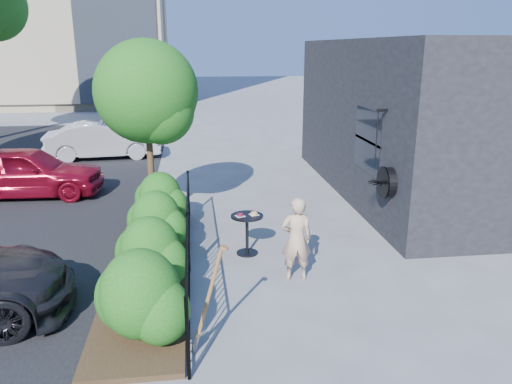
{
  "coord_description": "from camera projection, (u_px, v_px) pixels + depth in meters",
  "views": [
    {
      "loc": [
        -1.36,
        -8.15,
        3.81
      ],
      "look_at": [
        -0.22,
        0.73,
        1.2
      ],
      "focal_mm": 35.0,
      "sensor_mm": 36.0,
      "label": 1
    }
  ],
  "objects": [
    {
      "name": "ground",
      "position": [
        273.0,
        267.0,
        8.99
      ],
      "size": [
        120.0,
        120.0,
        0.0
      ],
      "primitive_type": "plane",
      "color": "gray",
      "rests_on": "ground"
    },
    {
      "name": "shop_building",
      "position": [
        449.0,
        117.0,
        13.39
      ],
      "size": [
        6.22,
        9.0,
        4.0
      ],
      "color": "black",
      "rests_on": "ground"
    },
    {
      "name": "fence",
      "position": [
        188.0,
        242.0,
        8.65
      ],
      "size": [
        0.05,
        6.05,
        1.1
      ],
      "color": "black",
      "rests_on": "ground"
    },
    {
      "name": "planting_bed",
      "position": [
        149.0,
        271.0,
        8.71
      ],
      "size": [
        1.3,
        6.0,
        0.08
      ],
      "primitive_type": "cube",
      "color": "#382616",
      "rests_on": "ground"
    },
    {
      "name": "shrubs",
      "position": [
        153.0,
        234.0,
        8.64
      ],
      "size": [
        1.1,
        5.6,
        1.24
      ],
      "color": "#165F15",
      "rests_on": "ground"
    },
    {
      "name": "patio_tree",
      "position": [
        150.0,
        98.0,
        10.57
      ],
      "size": [
        2.2,
        2.2,
        3.94
      ],
      "color": "#3F2B19",
      "rests_on": "ground"
    },
    {
      "name": "cafe_table",
      "position": [
        247.0,
        227.0,
        9.41
      ],
      "size": [
        0.61,
        0.61,
        0.83
      ],
      "rotation": [
        0.0,
        0.0,
        0.38
      ],
      "color": "black",
      "rests_on": "ground"
    },
    {
      "name": "woman",
      "position": [
        296.0,
        239.0,
        8.33
      ],
      "size": [
        0.54,
        0.36,
        1.45
      ],
      "primitive_type": "imported",
      "rotation": [
        0.0,
        0.0,
        3.11
      ],
      "color": "tan",
      "rests_on": "ground"
    },
    {
      "name": "shovel",
      "position": [
        207.0,
        304.0,
        6.36
      ],
      "size": [
        0.5,
        0.19,
        1.48
      ],
      "color": "brown",
      "rests_on": "ground"
    },
    {
      "name": "car_red",
      "position": [
        26.0,
        172.0,
        13.05
      ],
      "size": [
        3.98,
        1.73,
        1.34
      ],
      "primitive_type": "imported",
      "rotation": [
        0.0,
        0.0,
        1.53
      ],
      "color": "maroon",
      "rests_on": "ground"
    },
    {
      "name": "car_silver",
      "position": [
        103.0,
        140.0,
        17.59
      ],
      "size": [
        4.05,
        1.76,
        1.3
      ],
      "primitive_type": "imported",
      "rotation": [
        0.0,
        0.0,
        1.67
      ],
      "color": "silver",
      "rests_on": "ground"
    }
  ]
}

